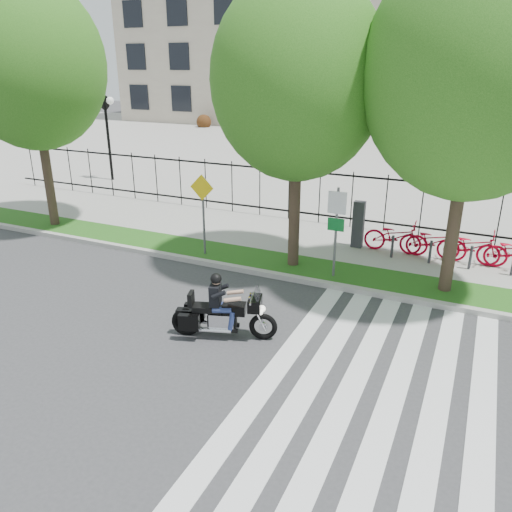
% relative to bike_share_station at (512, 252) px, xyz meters
% --- Properties ---
extents(ground, '(120.00, 120.00, 0.00)m').
position_rel_bike_share_station_xyz_m(ground, '(-6.39, -7.20, -0.67)').
color(ground, '#363638').
rests_on(ground, ground).
extents(curb, '(60.00, 0.20, 0.15)m').
position_rel_bike_share_station_xyz_m(curb, '(-6.39, -3.10, -0.59)').
color(curb, '#A2A098').
rests_on(curb, ground).
extents(grass_verge, '(60.00, 1.50, 0.15)m').
position_rel_bike_share_station_xyz_m(grass_verge, '(-6.39, -2.25, -0.59)').
color(grass_verge, '#1F4F13').
rests_on(grass_verge, ground).
extents(sidewalk, '(60.00, 3.50, 0.15)m').
position_rel_bike_share_station_xyz_m(sidewalk, '(-6.39, 0.25, -0.59)').
color(sidewalk, '#99968F').
rests_on(sidewalk, ground).
extents(plaza, '(80.00, 34.00, 0.10)m').
position_rel_bike_share_station_xyz_m(plaza, '(-6.39, 17.80, -0.62)').
color(plaza, '#99968F').
rests_on(plaza, ground).
extents(crosswalk_stripes, '(5.70, 8.00, 0.01)m').
position_rel_bike_share_station_xyz_m(crosswalk_stripes, '(-1.56, -7.20, -0.66)').
color(crosswalk_stripes, silver).
rests_on(crosswalk_stripes, ground).
extents(iron_fence, '(30.00, 0.06, 2.00)m').
position_rel_bike_share_station_xyz_m(iron_fence, '(-6.39, 2.00, 0.48)').
color(iron_fence, black).
rests_on(iron_fence, sidewalk).
extents(office_building, '(60.00, 21.90, 20.15)m').
position_rel_bike_share_station_xyz_m(office_building, '(-6.39, 37.72, 9.30)').
color(office_building, '#AB9D8A').
rests_on(office_building, ground).
extents(lamp_post_left, '(1.06, 0.70, 4.25)m').
position_rel_bike_share_station_xyz_m(lamp_post_left, '(-18.39, 4.80, 2.54)').
color(lamp_post_left, black).
rests_on(lamp_post_left, ground).
extents(street_tree_0, '(4.87, 4.87, 8.30)m').
position_rel_bike_share_station_xyz_m(street_tree_0, '(-15.16, -2.25, 4.97)').
color(street_tree_0, '#31231A').
rests_on(street_tree_0, grass_verge).
extents(street_tree_1, '(4.58, 4.58, 7.78)m').
position_rel_bike_share_station_xyz_m(street_tree_1, '(-5.78, -2.25, 4.62)').
color(street_tree_1, '#31231A').
rests_on(street_tree_1, grass_verge).
extents(street_tree_2, '(5.11, 5.11, 8.30)m').
position_rel_bike_share_station_xyz_m(street_tree_2, '(-1.54, -2.25, 4.84)').
color(street_tree_2, '#31231A').
rests_on(street_tree_2, grass_verge).
extents(bike_share_station, '(8.95, 0.88, 1.50)m').
position_rel_bike_share_station_xyz_m(bike_share_station, '(0.00, 0.00, 0.00)').
color(bike_share_station, '#2D2D33').
rests_on(bike_share_station, sidewalk).
extents(sign_pole_regulatory, '(0.50, 0.09, 2.50)m').
position_rel_bike_share_station_xyz_m(sign_pole_regulatory, '(-4.44, -2.62, 1.07)').
color(sign_pole_regulatory, '#59595B').
rests_on(sign_pole_regulatory, grass_verge).
extents(sign_pole_warning, '(0.78, 0.09, 2.49)m').
position_rel_bike_share_station_xyz_m(sign_pole_warning, '(-8.57, -2.62, 1.08)').
color(sign_pole_warning, '#59595B').
rests_on(sign_pole_warning, grass_verge).
extents(motorcycle_rider, '(2.29, 1.11, 1.83)m').
position_rel_bike_share_station_xyz_m(motorcycle_rider, '(-5.76, -6.59, -0.06)').
color(motorcycle_rider, black).
rests_on(motorcycle_rider, ground).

